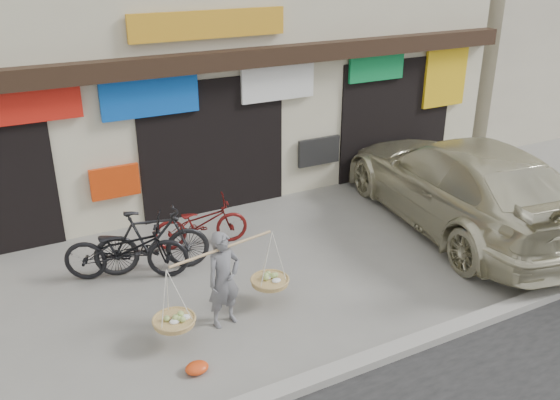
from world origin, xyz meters
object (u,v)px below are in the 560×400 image
street_vendor (224,284)px  suv (460,183)px  bike_2 (201,223)px  bike_1 (152,241)px  bike_0 (126,249)px

street_vendor → suv: bearing=-0.8°
street_vendor → bike_2: size_ratio=1.28×
bike_1 → suv: (5.77, -0.96, 0.29)m
street_vendor → suv: suv is taller
bike_2 → suv: suv is taller
bike_0 → bike_1: bearing=-66.5°
bike_1 → street_vendor: bearing=-152.0°
bike_2 → suv: bearing=-96.8°
suv → bike_0: bearing=-0.7°
street_vendor → suv: size_ratio=0.35×
street_vendor → suv: (5.29, 0.96, 0.20)m
bike_0 → bike_1: size_ratio=1.06×
street_vendor → bike_0: street_vendor is taller
bike_1 → bike_2: (1.04, 0.52, -0.12)m
street_vendor → bike_2: bearing=65.9°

